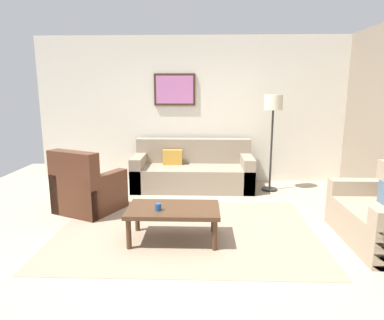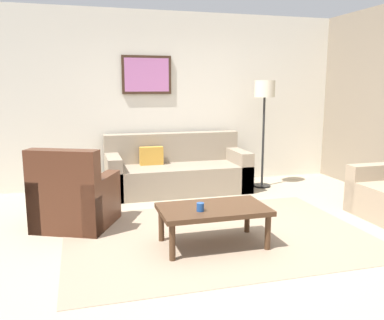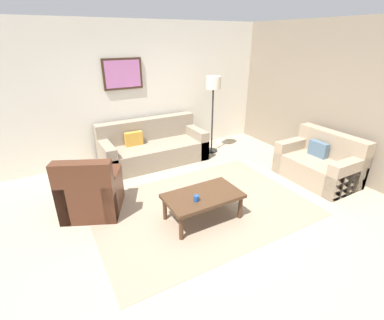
{
  "view_description": "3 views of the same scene",
  "coord_description": "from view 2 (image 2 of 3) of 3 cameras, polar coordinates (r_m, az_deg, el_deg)",
  "views": [
    {
      "loc": [
        0.21,
        -4.12,
        1.79
      ],
      "look_at": [
        0.07,
        0.38,
        0.86
      ],
      "focal_mm": 31.88,
      "sensor_mm": 36.0,
      "label": 1
    },
    {
      "loc": [
        -1.42,
        -4.05,
        1.62
      ],
      "look_at": [
        -0.22,
        0.23,
        0.81
      ],
      "focal_mm": 38.18,
      "sensor_mm": 36.0,
      "label": 2
    },
    {
      "loc": [
        -1.97,
        -3.17,
        2.48
      ],
      "look_at": [
        0.03,
        0.35,
        0.68
      ],
      "focal_mm": 26.04,
      "sensor_mm": 36.0,
      "label": 3
    }
  ],
  "objects": [
    {
      "name": "armchair_leather",
      "position": [
        4.92,
        -16.21,
        -5.65
      ],
      "size": [
        1.06,
        1.06,
        0.95
      ],
      "color": "#4C2819",
      "rests_on": "ground_plane"
    },
    {
      "name": "ground_plane",
      "position": [
        4.59,
        3.53,
        -10.43
      ],
      "size": [
        8.0,
        8.0,
        0.0
      ],
      "primitive_type": "plane",
      "color": "tan"
    },
    {
      "name": "area_rug",
      "position": [
        4.59,
        3.53,
        -10.39
      ],
      "size": [
        3.28,
        2.32,
        0.01
      ],
      "primitive_type": "cube",
      "color": "gray",
      "rests_on": "ground_plane"
    },
    {
      "name": "lamp_standing",
      "position": [
        6.61,
        10.09,
        8.27
      ],
      "size": [
        0.32,
        0.32,
        1.71
      ],
      "color": "black",
      "rests_on": "ground_plane"
    },
    {
      "name": "cup",
      "position": [
        4.03,
        1.17,
        -6.59
      ],
      "size": [
        0.07,
        0.07,
        0.08
      ],
      "primitive_type": "cylinder",
      "color": "#1E478C",
      "rests_on": "coffee_table"
    },
    {
      "name": "framed_artwork",
      "position": [
        6.66,
        -6.35,
        11.74
      ],
      "size": [
        0.79,
        0.04,
        0.6
      ],
      "color": "#382316"
    },
    {
      "name": "couch_main",
      "position": [
        6.44,
        -2.29,
        -1.61
      ],
      "size": [
        2.17,
        0.94,
        0.88
      ],
      "color": "gray",
      "rests_on": "ground_plane"
    },
    {
      "name": "coffee_table",
      "position": [
        4.2,
        2.98,
        -7.24
      ],
      "size": [
        1.1,
        0.64,
        0.41
      ],
      "color": "#472D1C",
      "rests_on": "ground_plane"
    },
    {
      "name": "rear_partition",
      "position": [
        6.81,
        -3.6,
        8.39
      ],
      "size": [
        6.0,
        0.12,
        2.8
      ],
      "primitive_type": "cube",
      "color": "silver",
      "rests_on": "ground_plane"
    }
  ]
}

